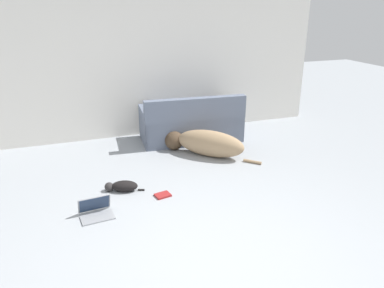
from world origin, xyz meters
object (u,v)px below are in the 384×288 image
object	(u,v)px
couch	(191,124)
dog	(205,143)
laptop_open	(96,209)
book_red	(163,195)
cat	(122,186)

from	to	relation	value
couch	dog	distance (m)	0.72
laptop_open	book_red	bearing A→B (deg)	5.93
dog	laptop_open	bearing A→B (deg)	79.01
cat	book_red	distance (m)	0.54
dog	book_red	xyz separation A→B (m)	(-0.97, -1.06, -0.18)
dog	laptop_open	size ratio (longest dim) A/B	3.28
couch	book_red	distance (m)	2.05
couch	laptop_open	size ratio (longest dim) A/B	4.50
couch	book_red	world-z (taller)	couch
dog	book_red	distance (m)	1.45
couch	cat	size ratio (longest dim) A/B	3.48
book_red	laptop_open	bearing A→B (deg)	-168.63
couch	dog	xyz separation A→B (m)	(-0.03, -0.71, -0.08)
dog	book_red	size ratio (longest dim) A/B	6.05
couch	cat	distance (m)	2.07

